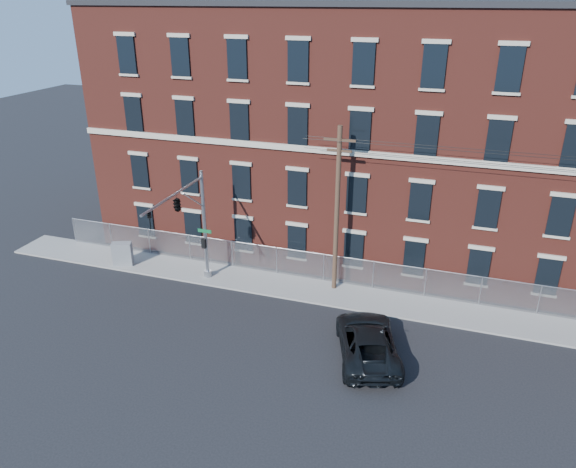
{
  "coord_description": "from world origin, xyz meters",
  "views": [
    {
      "loc": [
        8.56,
        -23.04,
        16.58
      ],
      "look_at": [
        -0.44,
        4.0,
        4.03
      ],
      "focal_mm": 33.96,
      "sensor_mm": 36.0,
      "label": 1
    }
  ],
  "objects_px": {
    "utility_pole_near": "(337,208)",
    "pickup_truck": "(367,341)",
    "traffic_signal_mast": "(184,212)",
    "utility_cabinet": "(123,254)"
  },
  "relations": [
    {
      "from": "utility_pole_near",
      "to": "pickup_truck",
      "type": "relative_size",
      "value": 1.66
    },
    {
      "from": "traffic_signal_mast",
      "to": "pickup_truck",
      "type": "relative_size",
      "value": 1.17
    },
    {
      "from": "traffic_signal_mast",
      "to": "pickup_truck",
      "type": "height_order",
      "value": "traffic_signal_mast"
    },
    {
      "from": "utility_cabinet",
      "to": "pickup_truck",
      "type": "bearing_deg",
      "value": -36.38
    },
    {
      "from": "pickup_truck",
      "to": "utility_pole_near",
      "type": "bearing_deg",
      "value": -80.13
    },
    {
      "from": "traffic_signal_mast",
      "to": "utility_pole_near",
      "type": "xyz_separation_m",
      "value": [
        8.0,
        3.42,
        -0.05
      ]
    },
    {
      "from": "traffic_signal_mast",
      "to": "utility_pole_near",
      "type": "bearing_deg",
      "value": 23.14
    },
    {
      "from": "traffic_signal_mast",
      "to": "utility_cabinet",
      "type": "height_order",
      "value": "traffic_signal_mast"
    },
    {
      "from": "utility_pole_near",
      "to": "pickup_truck",
      "type": "distance_m",
      "value": 8.15
    },
    {
      "from": "pickup_truck",
      "to": "utility_cabinet",
      "type": "height_order",
      "value": "utility_cabinet"
    }
  ]
}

